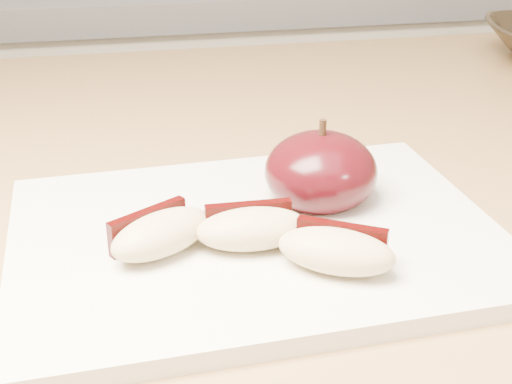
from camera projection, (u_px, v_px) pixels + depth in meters
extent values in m
cube|color=silver|center=(179.00, 226.00, 1.39)|extent=(2.40, 0.60, 0.90)
cube|color=#A97C49|center=(245.00, 172.00, 0.58)|extent=(1.64, 0.64, 0.04)
cube|color=silver|center=(256.00, 237.00, 0.43)|extent=(0.30, 0.23, 0.01)
ellipsoid|color=black|center=(321.00, 172.00, 0.46)|extent=(0.09, 0.09, 0.05)
cylinder|color=black|center=(323.00, 128.00, 0.45)|extent=(0.00, 0.00, 0.01)
ellipsoid|color=tan|center=(162.00, 234.00, 0.40)|extent=(0.07, 0.06, 0.02)
cube|color=black|center=(148.00, 227.00, 0.41)|extent=(0.05, 0.03, 0.02)
ellipsoid|color=tan|center=(252.00, 229.00, 0.41)|extent=(0.07, 0.03, 0.02)
cube|color=black|center=(248.00, 219.00, 0.42)|extent=(0.05, 0.01, 0.02)
ellipsoid|color=tan|center=(336.00, 251.00, 0.39)|extent=(0.07, 0.06, 0.02)
cube|color=black|center=(342.00, 241.00, 0.40)|extent=(0.05, 0.03, 0.02)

